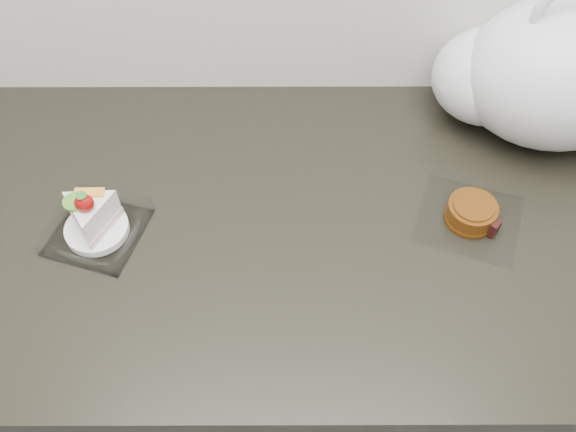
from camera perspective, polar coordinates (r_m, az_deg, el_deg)
The scene contains 4 objects.
counter at distance 1.38m, azimuth 0.50°, elevation -11.69°, with size 2.04×0.64×0.90m.
cake_tray at distance 1.00m, azimuth -16.85°, elevation -0.53°, with size 0.16×0.16×0.10m.
mooncake_wrap at distance 1.02m, azimuth 16.02°, elevation 0.15°, with size 0.19×0.19×0.04m.
plastic_bag at distance 1.13m, azimuth 22.14°, elevation 11.69°, with size 0.37×0.26×0.30m.
Camera 1 is at (-0.01, 1.09, 1.69)m, focal length 40.00 mm.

